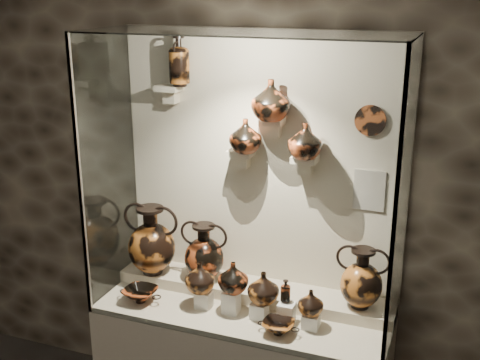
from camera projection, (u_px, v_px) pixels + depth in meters
name	position (u px, v px, depth m)	size (l,w,h in m)	color
wall_back	(262.00, 167.00, 3.54)	(5.00, 0.02, 3.20)	#2C231B
front_tier	(242.00, 311.00, 3.49)	(1.68, 0.58, 0.03)	#C1B196
rear_tier	(253.00, 292.00, 3.64)	(1.70, 0.25, 0.10)	#C1B196
back_panel	(261.00, 168.00, 3.53)	(1.70, 0.03, 1.60)	beige
glass_front	(222.00, 200.00, 2.99)	(1.70, 0.01, 1.60)	white
glass_left	(108.00, 167.00, 3.54)	(0.01, 0.60, 1.60)	white
glass_right	(403.00, 202.00, 2.97)	(0.01, 0.60, 1.60)	white
glass_top	(243.00, 32.00, 3.01)	(1.70, 0.60, 0.01)	white
frame_post_left	(80.00, 182.00, 3.28)	(0.02, 0.02, 1.60)	gray
frame_post_right	(394.00, 222.00, 2.71)	(0.02, 0.02, 1.60)	gray
pedestal_a	(204.00, 299.00, 3.50)	(0.09, 0.09, 0.10)	silver
pedestal_b	(231.00, 302.00, 3.44)	(0.09, 0.09, 0.13)	silver
pedestal_c	(259.00, 310.00, 3.39)	(0.09, 0.09, 0.09)	silver
pedestal_d	(287.00, 313.00, 3.33)	(0.09, 0.09, 0.12)	silver
pedestal_e	(311.00, 321.00, 3.29)	(0.09, 0.09, 0.08)	silver
bracket_ul	(169.00, 88.00, 3.51)	(0.14, 0.12, 0.04)	beige
bracket_ca	(241.00, 153.00, 3.47)	(0.14, 0.12, 0.04)	beige
bracket_cb	(275.00, 121.00, 3.34)	(0.10, 0.12, 0.04)	beige
bracket_cc	(305.00, 159.00, 3.34)	(0.14, 0.12, 0.04)	beige
amphora_left	(152.00, 240.00, 3.72)	(0.35, 0.35, 0.44)	#A2581F
amphora_mid	(204.00, 252.00, 3.64)	(0.29, 0.29, 0.36)	#943C1A
amphora_right	(362.00, 278.00, 3.33)	(0.28, 0.28, 0.35)	#A2581F
jug_a	(200.00, 277.00, 3.46)	(0.18, 0.18, 0.18)	#A2581F
jug_b	(233.00, 277.00, 3.39)	(0.18, 0.18, 0.18)	#943C1A
jug_c	(263.00, 287.00, 3.35)	(0.18, 0.18, 0.19)	#A2581F
jug_e	(311.00, 302.00, 3.26)	(0.14, 0.14, 0.15)	#A2581F
lekythos_small	(286.00, 289.00, 3.31)	(0.07, 0.07, 0.15)	#943C1A
kylix_left	(141.00, 294.00, 3.56)	(0.26, 0.22, 0.10)	#943C1A
kylix_right	(279.00, 326.00, 3.23)	(0.22, 0.19, 0.09)	#A2581F
lekythos_tall	(179.00, 58.00, 3.41)	(0.13, 0.13, 0.32)	#A2581F
ovoid_vase_a	(246.00, 136.00, 3.38)	(0.19, 0.19, 0.19)	#943C1A
ovoid_vase_b	(271.00, 100.00, 3.25)	(0.22, 0.22, 0.22)	#943C1A
ovoid_vase_c	(305.00, 141.00, 3.26)	(0.19, 0.19, 0.20)	#943C1A
wall_plate	(370.00, 120.00, 3.20)	(0.17, 0.17, 0.02)	#9C471E
info_placard	(369.00, 190.00, 3.32)	(0.17, 0.01, 0.23)	beige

